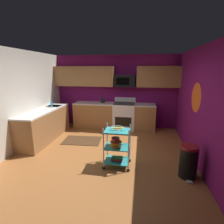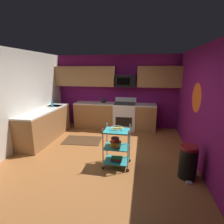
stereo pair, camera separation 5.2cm
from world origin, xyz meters
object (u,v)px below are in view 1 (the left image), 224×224
Objects in this scene: oven_range at (124,116)px; microwave at (125,81)px; mixing_bowl_small at (116,139)px; kettle at (103,101)px; rolling_cart at (117,147)px; book_stack at (117,159)px; dish_soap_bottle at (51,104)px; trash_can at (188,161)px; mixing_bowl_large at (116,144)px; fruit_bowl at (117,128)px.

microwave is (-0.00, 0.10, 1.22)m from oven_range.
mixing_bowl_small is 0.69× the size of kettle.
rolling_cart is 5.03× the size of mixing_bowl_small.
dish_soap_bottle is (-2.32, 1.55, 0.86)m from book_stack.
rolling_cart reaches higher than mixing_bowl_small.
dish_soap_bottle is at bearing -145.74° from kettle.
dish_soap_bottle is at bearing 146.27° from rolling_cart.
kettle is 0.40× the size of trash_can.
rolling_cart is at bearing -2.54° from mixing_bowl_small.
rolling_cart is at bearing 180.00° from book_stack.
microwave is 1.06× the size of trash_can.
oven_range is 3.12m from trash_can.
mixing_bowl_large is at bearing -34.06° from dish_soap_bottle.
fruit_bowl is 1.36× the size of dish_soap_bottle.
oven_range is at bearing 92.28° from fruit_bowl.
trash_can is (1.43, -0.18, 0.16)m from book_stack.
mixing_bowl_small is at bearing 177.46° from rolling_cart.
rolling_cart is 0.29m from book_stack.
mixing_bowl_large is at bearing 180.00° from rolling_cart.
kettle is 1.74m from dish_soap_bottle.
microwave is 2.89m from mixing_bowl_large.
oven_range is at bearing 23.95° from dish_soap_bottle.
microwave is 2.65× the size of kettle.
book_stack is (0.04, -0.00, -0.46)m from mixing_bowl_small.
trash_can is (3.75, -1.73, -0.69)m from dish_soap_bottle.
kettle is at bearing 130.49° from trash_can.
mixing_bowl_small is (-0.01, 0.00, 0.10)m from mixing_bowl_large.
oven_range is 5.50× the size of dish_soap_bottle.
mixing_bowl_large is at bearing 180.00° from book_stack.
kettle is at bearing 109.14° from rolling_cart.
trash_can is at bearing -6.90° from mixing_bowl_large.
mixing_bowl_small is at bearing -88.57° from oven_range.
fruit_bowl reaches higher than mixing_bowl_small.
oven_range is at bearing 119.51° from trash_can.
kettle is at bearing 108.56° from mixing_bowl_large.
oven_range is 4.04× the size of fruit_bowl.
trash_can is (1.46, -0.18, -0.19)m from mixing_bowl_large.
oven_range is 1.57× the size of microwave.
dish_soap_bottle reaches higher than book_stack.
rolling_cart is 0.42m from fruit_bowl.
oven_range is 1.67× the size of trash_can.
microwave is 2.85m from mixing_bowl_small.
dish_soap_bottle reaches higher than mixing_bowl_large.
oven_range reaches higher than fruit_bowl.
mixing_bowl_large is 0.10m from mixing_bowl_small.
kettle reaches higher than mixing_bowl_large.
trash_can is at bearing -61.41° from microwave.
mixing_bowl_large is 0.95× the size of kettle.
book_stack is at bearing 172.96° from trash_can.
microwave reaches higher than kettle.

